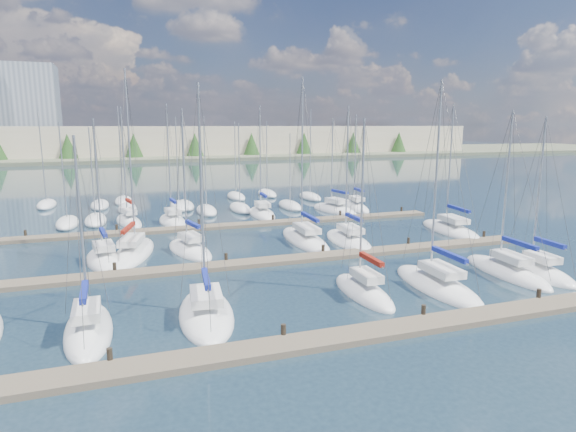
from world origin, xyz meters
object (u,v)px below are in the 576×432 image
object	(u,v)px
sailboat_n	(129,221)
sailboat_e	(437,285)
sailboat_j	(190,250)
sailboat_b	(89,330)
sailboat_c	(206,314)
sailboat_q	(334,210)
sailboat_f	(506,272)
sailboat_g	(537,272)
sailboat_r	(356,207)
sailboat_k	(305,240)
sailboat_h	(104,260)
sailboat_m	(450,230)
sailboat_i	(133,253)
sailboat_p	(262,213)
sailboat_l	(348,241)
sailboat_o	(173,221)
sailboat_d	(364,292)

from	to	relation	value
sailboat_n	sailboat_e	bearing A→B (deg)	-68.92
sailboat_j	sailboat_b	size ratio (longest dim) A/B	1.17
sailboat_c	sailboat_q	distance (m)	34.70
sailboat_f	sailboat_g	size ratio (longest dim) A/B	1.04
sailboat_r	sailboat_b	bearing A→B (deg)	-129.78
sailboat_e	sailboat_k	size ratio (longest dim) A/B	0.91
sailboat_h	sailboat_k	distance (m)	17.08
sailboat_g	sailboat_m	bearing A→B (deg)	81.98
sailboat_b	sailboat_e	xyz separation A→B (m)	(21.02, 0.20, 0.01)
sailboat_b	sailboat_n	size ratio (longest dim) A/B	0.82
sailboat_i	sailboat_h	size ratio (longest dim) A/B	1.33
sailboat_m	sailboat_p	bearing A→B (deg)	142.55
sailboat_q	sailboat_g	bearing A→B (deg)	-94.65
sailboat_j	sailboat_l	bearing A→B (deg)	-18.45
sailboat_c	sailboat_p	distance (m)	30.51
sailboat_p	sailboat_e	xyz separation A→B (m)	(3.84, -28.39, -0.00)
sailboat_f	sailboat_p	bearing A→B (deg)	114.52
sailboat_j	sailboat_h	bearing A→B (deg)	174.70
sailboat_p	sailboat_i	bearing A→B (deg)	-133.44
sailboat_c	sailboat_f	distance (m)	21.45
sailboat_p	sailboat_h	world-z (taller)	sailboat_p
sailboat_i	sailboat_k	bearing A→B (deg)	12.47
sailboat_r	sailboat_b	distance (m)	41.49
sailboat_b	sailboat_e	size ratio (longest dim) A/B	0.77
sailboat_b	sailboat_q	size ratio (longest dim) A/B	0.90
sailboat_f	sailboat_h	bearing A→B (deg)	159.43
sailboat_k	sailboat_n	xyz separation A→B (m)	(-15.03, 13.97, 0.02)
sailboat_n	sailboat_f	bearing A→B (deg)	-59.92
sailboat_q	sailboat_o	xyz separation A→B (m)	(-19.57, -0.94, 0.02)
sailboat_j	sailboat_n	xyz separation A→B (m)	(-4.67, 14.24, 0.02)
sailboat_r	sailboat_f	xyz separation A→B (m)	(-2.17, -27.98, -0.01)
sailboat_h	sailboat_l	bearing A→B (deg)	-9.54
sailboat_h	sailboat_e	distance (m)	24.64
sailboat_r	sailboat_b	xyz separation A→B (m)	(-29.63, -29.04, -0.02)
sailboat_m	sailboat_g	bearing A→B (deg)	-96.10
sailboat_d	sailboat_o	bearing A→B (deg)	109.21
sailboat_g	sailboat_n	xyz separation A→B (m)	(-27.17, 28.40, 0.01)
sailboat_d	sailboat_k	xyz separation A→B (m)	(1.42, 14.16, -0.01)
sailboat_p	sailboat_n	bearing A→B (deg)	-176.62
sailboat_q	sailboat_c	bearing A→B (deg)	-136.87
sailboat_h	sailboat_n	world-z (taller)	sailboat_n
sailboat_c	sailboat_f	xyz separation A→B (m)	(21.43, 0.86, 0.00)
sailboat_h	sailboat_p	bearing A→B (deg)	33.26
sailboat_j	sailboat_r	bearing A→B (deg)	19.67
sailboat_i	sailboat_m	bearing A→B (deg)	11.52
sailboat_r	sailboat_n	world-z (taller)	sailboat_n
sailboat_b	sailboat_d	bearing A→B (deg)	0.62
sailboat_k	sailboat_m	bearing A→B (deg)	-1.49
sailboat_e	sailboat_n	bearing A→B (deg)	125.24
sailboat_c	sailboat_i	xyz separation A→B (m)	(-3.53, 14.77, 0.01)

